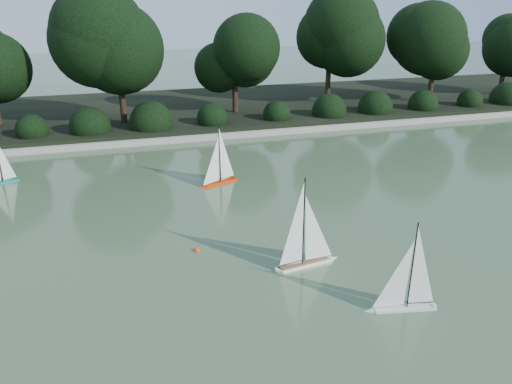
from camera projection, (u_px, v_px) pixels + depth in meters
ground at (356, 277)px, 8.02m from camera, size 80.00×80.00×0.00m
pond_coping at (224, 135)px, 16.01m from camera, size 40.00×0.35×0.18m
far_bank at (200, 109)px, 19.56m from camera, size 40.00×8.00×0.30m
tree_line at (240, 46)px, 17.60m from camera, size 26.31×3.93×4.39m
shrub_hedge at (218, 118)px, 16.69m from camera, size 29.10×1.10×1.10m
sailboat_white_a at (400, 296)px, 7.10m from camera, size 1.08×0.36×1.47m
sailboat_white_b at (310, 251)px, 8.32m from camera, size 1.22×0.38×1.66m
sailboat_orange at (217, 175)px, 11.96m from camera, size 1.07×0.58×1.51m
race_buoy at (197, 251)px, 8.86m from camera, size 0.13×0.13×0.13m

